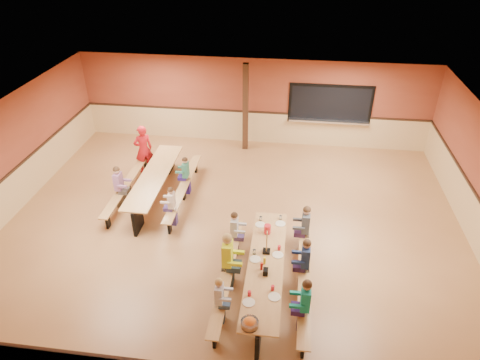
# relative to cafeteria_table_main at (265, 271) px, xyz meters

# --- Properties ---
(ground) EXTENTS (12.00, 12.00, 0.00)m
(ground) POSITION_rel_cafeteria_table_main_xyz_m (-1.03, 2.14, -0.53)
(ground) COLOR #966238
(ground) RESTS_ON ground
(room_envelope) EXTENTS (12.04, 10.04, 3.02)m
(room_envelope) POSITION_rel_cafeteria_table_main_xyz_m (-1.03, 2.14, 0.16)
(room_envelope) COLOR brown
(room_envelope) RESTS_ON ground
(kitchen_pass_through) EXTENTS (2.78, 0.28, 1.38)m
(kitchen_pass_through) POSITION_rel_cafeteria_table_main_xyz_m (1.57, 7.10, 0.96)
(kitchen_pass_through) COLOR black
(kitchen_pass_through) RESTS_ON ground
(structural_post) EXTENTS (0.18, 0.18, 3.00)m
(structural_post) POSITION_rel_cafeteria_table_main_xyz_m (-1.23, 6.54, 0.97)
(structural_post) COLOR #321D10
(structural_post) RESTS_ON ground
(cafeteria_table_main) EXTENTS (1.91, 3.70, 0.74)m
(cafeteria_table_main) POSITION_rel_cafeteria_table_main_xyz_m (0.00, 0.00, 0.00)
(cafeteria_table_main) COLOR #B17E46
(cafeteria_table_main) RESTS_ON ground
(cafeteria_table_second) EXTENTS (1.91, 3.70, 0.74)m
(cafeteria_table_second) POSITION_rel_cafeteria_table_main_xyz_m (-3.41, 3.19, 0.00)
(cafeteria_table_second) COLOR #B17E46
(cafeteria_table_second) RESTS_ON ground
(seated_child_white_left) EXTENTS (0.33, 0.27, 1.12)m
(seated_child_white_left) POSITION_rel_cafeteria_table_main_xyz_m (-0.83, -0.97, 0.04)
(seated_child_white_left) COLOR #BCBBC1
(seated_child_white_left) RESTS_ON ground
(seated_adult_yellow) EXTENTS (0.44, 0.36, 1.36)m
(seated_adult_yellow) POSITION_rel_cafeteria_table_main_xyz_m (-0.83, 0.07, 0.15)
(seated_adult_yellow) COLOR #D7E71A
(seated_adult_yellow) RESTS_ON ground
(seated_child_grey_left) EXTENTS (0.35, 0.29, 1.17)m
(seated_child_grey_left) POSITION_rel_cafeteria_table_main_xyz_m (-0.83, 1.10, 0.06)
(seated_child_grey_left) COLOR #BCBCBC
(seated_child_grey_left) RESTS_ON ground
(seated_child_teal_right) EXTENTS (0.39, 0.32, 1.25)m
(seated_child_teal_right) POSITION_rel_cafeteria_table_main_xyz_m (0.83, -0.93, 0.10)
(seated_child_teal_right) COLOR #148D79
(seated_child_teal_right) RESTS_ON ground
(seated_child_navy_right) EXTENTS (0.38, 0.31, 1.24)m
(seated_child_navy_right) POSITION_rel_cafeteria_table_main_xyz_m (0.83, 0.26, 0.09)
(seated_child_navy_right) COLOR navy
(seated_child_navy_right) RESTS_ON ground
(seated_child_char_right) EXTENTS (0.39, 0.32, 1.25)m
(seated_child_char_right) POSITION_rel_cafeteria_table_main_xyz_m (0.83, 1.43, 0.10)
(seated_child_char_right) COLOR #41454A
(seated_child_char_right) RESTS_ON ground
(seated_child_purple_sec) EXTENTS (0.38, 0.31, 1.24)m
(seated_child_purple_sec) POSITION_rel_cafeteria_table_main_xyz_m (-4.24, 2.62, 0.10)
(seated_child_purple_sec) COLOR #8B597E
(seated_child_purple_sec) RESTS_ON ground
(seated_child_green_sec) EXTENTS (0.34, 0.28, 1.15)m
(seated_child_green_sec) POSITION_rel_cafeteria_table_main_xyz_m (-2.59, 3.53, 0.05)
(seated_child_green_sec) COLOR #347D61
(seated_child_green_sec) RESTS_ON ground
(seated_child_tan_sec) EXTENTS (0.33, 0.27, 1.12)m
(seated_child_tan_sec) POSITION_rel_cafeteria_table_main_xyz_m (-2.59, 2.01, 0.03)
(seated_child_tan_sec) COLOR beige
(seated_child_tan_sec) RESTS_ON ground
(standing_woman) EXTENTS (0.69, 0.64, 1.58)m
(standing_woman) POSITION_rel_cafeteria_table_main_xyz_m (-4.17, 4.55, 0.27)
(standing_woman) COLOR red
(standing_woman) RESTS_ON ground
(punch_pitcher) EXTENTS (0.16, 0.16, 0.22)m
(punch_pitcher) POSITION_rel_cafeteria_table_main_xyz_m (-0.05, 1.02, 0.32)
(punch_pitcher) COLOR red
(punch_pitcher) RESTS_ON cafeteria_table_main
(chip_bowl) EXTENTS (0.32, 0.32, 0.15)m
(chip_bowl) POSITION_rel_cafeteria_table_main_xyz_m (-0.16, -1.63, 0.29)
(chip_bowl) COLOR orange
(chip_bowl) RESTS_ON cafeteria_table_main
(napkin_dispenser) EXTENTS (0.10, 0.14, 0.13)m
(napkin_dispenser) POSITION_rel_cafeteria_table_main_xyz_m (0.02, -0.30, 0.28)
(napkin_dispenser) COLOR black
(napkin_dispenser) RESTS_ON cafeteria_table_main
(condiment_mustard) EXTENTS (0.06, 0.06, 0.17)m
(condiment_mustard) POSITION_rel_cafeteria_table_main_xyz_m (-0.03, -0.00, 0.30)
(condiment_mustard) COLOR yellow
(condiment_mustard) RESTS_ON cafeteria_table_main
(condiment_ketchup) EXTENTS (0.06, 0.06, 0.17)m
(condiment_ketchup) POSITION_rel_cafeteria_table_main_xyz_m (-0.08, -0.18, 0.30)
(condiment_ketchup) COLOR #B2140F
(condiment_ketchup) RESTS_ON cafeteria_table_main
(table_paddle) EXTENTS (0.16, 0.16, 0.56)m
(table_paddle) POSITION_rel_cafeteria_table_main_xyz_m (-0.02, 0.36, 0.35)
(table_paddle) COLOR black
(table_paddle) RESTS_ON cafeteria_table_main
(place_settings) EXTENTS (0.65, 3.30, 0.11)m
(place_settings) POSITION_rel_cafeteria_table_main_xyz_m (0.00, 0.00, 0.27)
(place_settings) COLOR beige
(place_settings) RESTS_ON cafeteria_table_main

